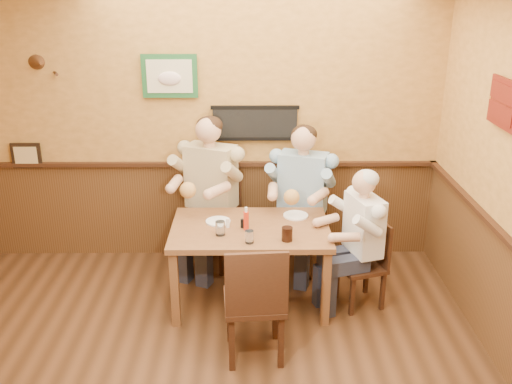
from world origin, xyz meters
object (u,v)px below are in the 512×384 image
(dining_table, at_px, (250,236))
(chair_back_right, at_px, (302,225))
(chair_right_end, at_px, (361,264))
(water_glass_mid, at_px, (249,237))
(diner_tan_shirt, at_px, (212,201))
(salt_shaker, at_px, (228,223))
(diner_blue_polo, at_px, (302,206))
(water_glass_left, at_px, (220,228))
(chair_near_side, at_px, (254,299))
(chair_back_left, at_px, (212,220))
(pepper_shaker, at_px, (242,224))
(diner_white_elder, at_px, (362,246))
(cola_tumbler, at_px, (287,234))
(hot_sauce_bottle, at_px, (246,220))

(dining_table, xyz_separation_m, chair_back_right, (0.52, 0.65, -0.18))
(chair_right_end, xyz_separation_m, water_glass_mid, (-1.00, -0.26, 0.40))
(diner_tan_shirt, height_order, salt_shaker, diner_tan_shirt)
(diner_blue_polo, height_order, water_glass_left, diner_blue_polo)
(chair_near_side, distance_m, salt_shaker, 0.87)
(chair_back_right, height_order, salt_shaker, chair_back_right)
(chair_back_left, distance_m, water_glass_left, 0.95)
(water_glass_mid, bearing_deg, chair_right_end, 14.43)
(chair_back_left, bearing_deg, chair_right_end, -7.11)
(dining_table, height_order, diner_tan_shirt, diner_tan_shirt)
(dining_table, xyz_separation_m, pepper_shaker, (-0.07, -0.02, 0.13))
(diner_white_elder, xyz_separation_m, salt_shaker, (-1.19, 0.06, 0.21))
(chair_near_side, bearing_deg, diner_blue_polo, -112.98)
(water_glass_mid, xyz_separation_m, pepper_shaker, (-0.06, 0.30, -0.01))
(cola_tumbler, relative_size, hot_sauce_bottle, 0.64)
(chair_back_left, bearing_deg, diner_blue_polo, 17.51)
(water_glass_left, bearing_deg, diner_white_elder, 4.59)
(diner_blue_polo, bearing_deg, chair_back_left, -167.24)
(diner_white_elder, xyz_separation_m, hot_sauce_bottle, (-1.03, 0.01, 0.26))
(dining_table, bearing_deg, diner_tan_shirt, 117.98)
(chair_back_right, distance_m, pepper_shaker, 0.94)
(chair_near_side, height_order, pepper_shaker, chair_near_side)
(chair_right_end, relative_size, water_glass_mid, 7.43)
(water_glass_mid, bearing_deg, water_glass_left, 147.75)
(diner_tan_shirt, bearing_deg, chair_right_end, -7.11)
(diner_tan_shirt, bearing_deg, pepper_shaker, -44.26)
(chair_near_side, bearing_deg, chair_back_right, -112.98)
(chair_back_left, xyz_separation_m, cola_tumbler, (0.70, -1.01, 0.31))
(diner_blue_polo, height_order, salt_shaker, diner_blue_polo)
(chair_near_side, bearing_deg, salt_shaker, -77.97)
(diner_tan_shirt, xyz_separation_m, salt_shaker, (0.19, -0.73, 0.08))
(pepper_shaker, bearing_deg, chair_right_end, -2.50)
(chair_near_side, distance_m, hot_sauce_bottle, 0.81)
(dining_table, distance_m, chair_near_side, 0.81)
(chair_back_left, xyz_separation_m, water_glass_left, (0.13, -0.89, 0.32))
(diner_tan_shirt, xyz_separation_m, cola_tumbler, (0.70, -1.01, 0.10))
(dining_table, distance_m, water_glass_left, 0.34)
(chair_back_left, relative_size, pepper_shaker, 12.41)
(dining_table, relative_size, water_glass_left, 11.24)
(chair_near_side, relative_size, salt_shaker, 11.70)
(dining_table, relative_size, diner_tan_shirt, 0.99)
(chair_near_side, relative_size, hot_sauce_bottle, 5.30)
(diner_tan_shirt, distance_m, water_glass_mid, 1.12)
(diner_blue_polo, relative_size, hot_sauce_bottle, 7.17)
(dining_table, height_order, chair_right_end, chair_right_end)
(chair_back_right, relative_size, chair_right_end, 1.16)
(dining_table, xyz_separation_m, water_glass_left, (-0.26, -0.16, 0.15))
(chair_right_end, xyz_separation_m, salt_shaker, (-1.19, 0.06, 0.38))
(chair_back_right, bearing_deg, cola_tumbler, -84.79)
(chair_right_end, bearing_deg, dining_table, -111.04)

